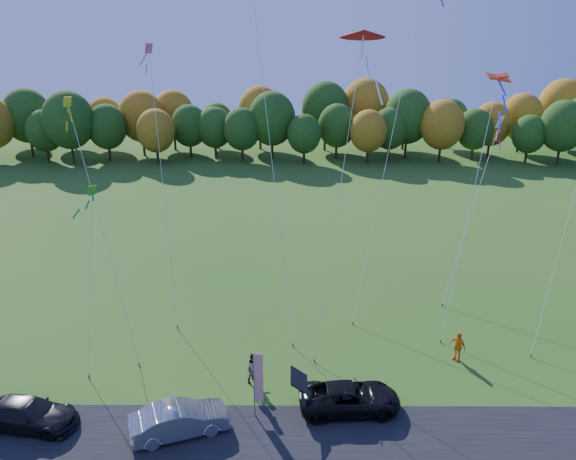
{
  "coord_description": "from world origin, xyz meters",
  "views": [
    {
      "loc": [
        0.21,
        -24.81,
        18.22
      ],
      "look_at": [
        0.0,
        6.0,
        7.0
      ],
      "focal_mm": 35.0,
      "sensor_mm": 36.0,
      "label": 1
    }
  ],
  "objects_px": {
    "black_suv": "(350,398)",
    "silver_sedan": "(180,420)",
    "feather_flag": "(258,378)",
    "person_east": "(458,346)"
  },
  "relations": [
    {
      "from": "feather_flag",
      "to": "silver_sedan",
      "type": "bearing_deg",
      "value": -159.69
    },
    {
      "from": "black_suv",
      "to": "feather_flag",
      "type": "xyz_separation_m",
      "value": [
        -4.56,
        -0.47,
        1.49
      ]
    },
    {
      "from": "black_suv",
      "to": "person_east",
      "type": "distance_m",
      "value": 8.08
    },
    {
      "from": "silver_sedan",
      "to": "feather_flag",
      "type": "relative_size",
      "value": 1.29
    },
    {
      "from": "silver_sedan",
      "to": "feather_flag",
      "type": "height_order",
      "value": "feather_flag"
    },
    {
      "from": "black_suv",
      "to": "silver_sedan",
      "type": "xyz_separation_m",
      "value": [
        -8.18,
        -1.81,
        0.06
      ]
    },
    {
      "from": "black_suv",
      "to": "feather_flag",
      "type": "bearing_deg",
      "value": 92.2
    },
    {
      "from": "silver_sedan",
      "to": "feather_flag",
      "type": "bearing_deg",
      "value": -90.37
    },
    {
      "from": "black_suv",
      "to": "silver_sedan",
      "type": "relative_size",
      "value": 1.09
    },
    {
      "from": "black_suv",
      "to": "person_east",
      "type": "bearing_deg",
      "value": -59.22
    }
  ]
}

